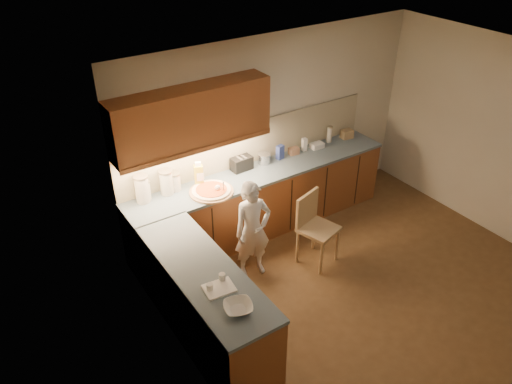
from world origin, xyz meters
TOP-DOWN VIEW (x-y plane):
  - room at (0.00, 0.00)m, footprint 4.54×4.50m
  - l_counter at (-0.92, 1.25)m, footprint 3.77×2.62m
  - backsplash at (-0.38, 1.99)m, footprint 3.75×0.02m
  - upper_cabinets at (-1.27, 1.82)m, footprint 1.95×0.36m
  - pizza_on_board at (-1.19, 1.59)m, footprint 0.54×0.54m
  - child at (-0.98, 0.99)m, footprint 0.50×0.36m
  - wooden_chair at (-0.21, 0.79)m, footprint 0.52×0.52m
  - mixing_bowl at (-1.95, -0.26)m, footprint 0.33×0.33m
  - canister_a at (-1.96, 1.87)m, footprint 0.17×0.17m
  - canister_b at (-1.92, 1.90)m, footprint 0.14×0.14m
  - canister_c at (-1.65, 1.88)m, footprint 0.17×0.17m
  - canister_d at (-1.53, 1.89)m, footprint 0.15×0.15m
  - oil_jug at (-1.23, 1.83)m, footprint 0.13×0.11m
  - toaster at (-0.58, 1.88)m, footprint 0.29×0.17m
  - steel_pot at (-0.23, 1.87)m, footprint 0.18×0.18m
  - blue_box at (0.02, 1.85)m, footprint 0.11×0.09m
  - card_box_a at (0.26, 1.85)m, footprint 0.14×0.11m
  - white_bottle at (0.44, 1.86)m, footprint 0.07×0.07m
  - flat_pack at (0.65, 1.82)m, footprint 0.19×0.14m
  - tall_jar at (0.92, 1.87)m, footprint 0.08×0.08m
  - card_box_b at (1.22, 1.83)m, footprint 0.18×0.15m
  - dough_cloth at (-1.96, 0.07)m, footprint 0.30×0.25m
  - spice_jar_a at (-2.04, 0.09)m, footprint 0.07×0.07m
  - spice_jar_b at (-1.88, 0.15)m, footprint 0.08×0.08m

SIDE VIEW (x-z plane):
  - l_counter at x=-0.92m, z-range 0.00..0.92m
  - wooden_chair at x=-0.21m, z-range 0.08..1.02m
  - child at x=-0.98m, z-range 0.00..1.28m
  - dough_cloth at x=-1.96m, z-range 0.92..0.94m
  - pizza_on_board at x=-1.19m, z-range 0.83..1.05m
  - mixing_bowl at x=-1.95m, z-range 0.92..0.98m
  - flat_pack at x=0.65m, z-range 0.92..0.99m
  - spice_jar_a at x=-2.04m, z-range 0.92..1.00m
  - spice_jar_b at x=-1.88m, z-range 0.92..1.01m
  - card_box_a at x=0.26m, z-range 0.92..1.02m
  - card_box_b at x=1.22m, z-range 0.92..1.05m
  - steel_pot at x=-0.23m, z-range 0.92..1.06m
  - toaster at x=-0.58m, z-range 0.92..1.10m
  - white_bottle at x=0.44m, z-range 0.92..1.11m
  - blue_box at x=0.02m, z-range 0.92..1.12m
  - canister_d at x=-1.53m, z-range 0.92..1.16m
  - tall_jar at x=0.92m, z-range 0.92..1.17m
  - canister_b at x=-1.92m, z-range 0.92..1.17m
  - oil_jug at x=-1.23m, z-range 0.91..1.23m
  - canister_c at x=-1.65m, z-range 0.92..1.24m
  - canister_a at x=-1.96m, z-range 0.92..1.27m
  - backsplash at x=-0.38m, z-range 0.92..1.50m
  - room at x=0.00m, z-range 0.37..2.99m
  - upper_cabinets at x=-1.27m, z-range 1.48..2.21m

